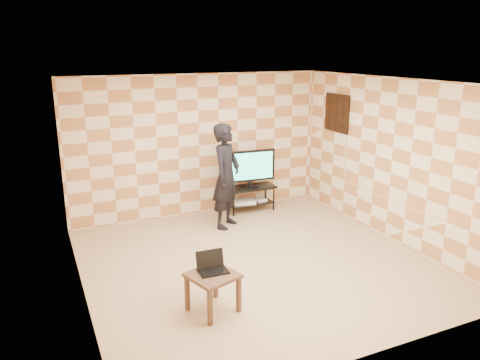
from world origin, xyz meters
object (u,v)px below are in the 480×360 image
tv_stand (250,193)px  person (226,176)px  tv (250,167)px  side_table (213,281)px

tv_stand → person: person is taller
tv → person: (-0.76, -0.59, 0.04)m
person → side_table: bearing=-159.0°
side_table → person: 2.93m
tv_stand → tv: tv is taller
tv → person: size_ratio=0.53×
tv → person: 0.96m
tv_stand → side_table: 3.77m
tv_stand → side_table: size_ratio=1.47×
tv_stand → person: size_ratio=0.53×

